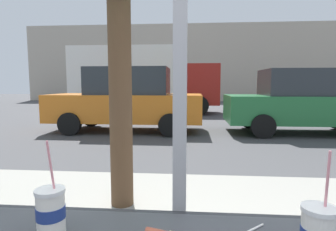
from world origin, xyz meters
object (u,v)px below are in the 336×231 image
at_px(parked_car_green, 305,102).
at_px(box_truck, 142,78).
at_px(soda_cup_left, 51,211).
at_px(parked_car_orange, 127,100).

relative_size(parked_car_green, box_truck, 0.63).
height_order(soda_cup_left, parked_car_green, parked_car_green).
bearing_deg(parked_car_orange, parked_car_green, -0.00).
distance_m(soda_cup_left, parked_car_orange, 7.64).
xyz_separation_m(parked_car_green, box_truck, (-5.69, 5.44, 0.79)).
distance_m(parked_car_orange, parked_car_green, 5.18).
distance_m(parked_car_orange, box_truck, 5.52).
bearing_deg(parked_car_orange, box_truck, 95.33).
height_order(parked_car_orange, box_truck, box_truck).
distance_m(parked_car_green, box_truck, 7.91).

